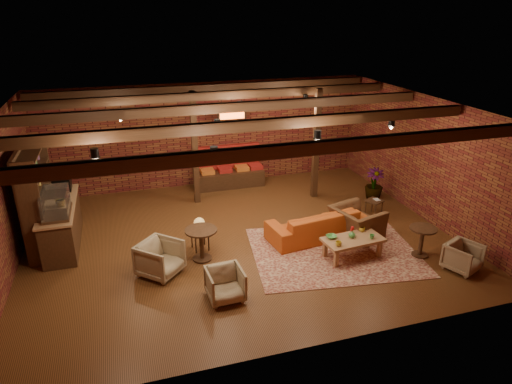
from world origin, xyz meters
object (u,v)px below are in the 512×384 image
object	(u,v)px
sofa	(317,224)
side_table_lamp	(199,225)
armchair_right	(357,218)
plant_tall	(377,154)
armchair_b	(225,283)
round_table_right	(422,237)
round_table_left	(201,239)
side_table_book	(374,201)
armchair_far	(463,256)
armchair_a	(160,257)
coffee_table	(352,241)

from	to	relation	value
sofa	side_table_lamp	world-z (taller)	side_table_lamp
armchair_right	plant_tall	distance (m)	2.71
armchair_b	round_table_right	xyz separation A→B (m)	(4.62, 0.31, 0.12)
round_table_left	plant_tall	xyz separation A→B (m)	(5.48, 1.97, 0.88)
sofa	plant_tall	xyz separation A→B (m)	(2.59, 1.73, 1.03)
round_table_left	side_table_book	distance (m)	4.98
armchair_b	plant_tall	xyz separation A→B (m)	(5.33, 3.57, 1.04)
sofa	side_table_book	bearing A→B (deg)	-168.40
round_table_left	armchair_far	distance (m)	5.66
side_table_lamp	armchair_a	bearing A→B (deg)	-140.36
armchair_a	armchair_right	xyz separation A→B (m)	(4.79, 0.34, 0.09)
coffee_table	armchair_a	xyz separation A→B (m)	(-4.20, 0.53, -0.00)
plant_tall	side_table_lamp	bearing A→B (deg)	-164.68
armchair_a	side_table_book	xyz separation A→B (m)	(5.84, 1.29, -0.00)
armchair_b	side_table_book	xyz separation A→B (m)	(4.73, 2.54, 0.05)
armchair_right	round_table_left	bearing A→B (deg)	75.54
sofa	armchair_right	xyz separation A→B (m)	(0.95, -0.24, 0.14)
coffee_table	side_table_book	distance (m)	2.45
side_table_lamp	armchair_b	size ratio (longest dim) A/B	1.14
coffee_table	round_table_left	world-z (taller)	round_table_left
armchair_right	coffee_table	bearing A→B (deg)	131.74
coffee_table	side_table_book	world-z (taller)	coffee_table
armchair_a	armchair_right	size ratio (longest dim) A/B	0.72
armchair_a	plant_tall	world-z (taller)	plant_tall
armchair_right	round_table_right	distance (m)	1.59
armchair_a	round_table_right	distance (m)	5.80
side_table_book	round_table_left	bearing A→B (deg)	-169.09
armchair_b	plant_tall	distance (m)	6.49
armchair_far	plant_tall	size ratio (longest dim) A/B	0.24
round_table_right	armchair_far	world-z (taller)	round_table_right
sofa	side_table_book	xyz separation A→B (m)	(2.00, 0.71, 0.05)
coffee_table	armchair_a	size ratio (longest dim) A/B	1.73
armchair_b	side_table_lamp	bearing A→B (deg)	90.10
armchair_right	armchair_far	world-z (taller)	armchair_right
coffee_table	armchair_a	bearing A→B (deg)	172.77
side_table_lamp	armchair_a	xyz separation A→B (m)	(-1.00, -0.83, -0.20)
sofa	armchair_right	bearing A→B (deg)	157.92
plant_tall	round_table_left	bearing A→B (deg)	-160.27
side_table_lamp	plant_tall	size ratio (longest dim) A/B	0.29
armchair_far	sofa	bearing A→B (deg)	113.14
side_table_lamp	armchair_a	size ratio (longest dim) A/B	0.98
side_table_lamp	side_table_book	world-z (taller)	side_table_lamp
round_table_left	sofa	bearing A→B (deg)	4.69
armchair_b	round_table_right	bearing A→B (deg)	0.94
side_table_book	armchair_far	world-z (taller)	armchair_far
side_table_book	armchair_right	bearing A→B (deg)	-137.97
round_table_right	armchair_right	bearing A→B (deg)	125.95
round_table_right	plant_tall	size ratio (longest dim) A/B	0.25
sofa	coffee_table	world-z (taller)	coffee_table
side_table_lamp	armchair_b	world-z (taller)	side_table_lamp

